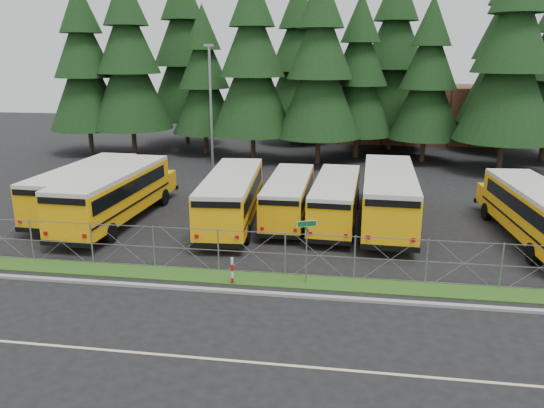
{
  "coord_description": "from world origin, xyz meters",
  "views": [
    {
      "loc": [
        1.65,
        -22.5,
        9.39
      ],
      "look_at": [
        -2.33,
        4.0,
        1.81
      ],
      "focal_mm": 35.0,
      "sensor_mm": 36.0,
      "label": 1
    }
  ],
  "objects": [
    {
      "name": "ground",
      "position": [
        0.0,
        0.0,
        0.0
      ],
      "size": [
        120.0,
        120.0,
        0.0
      ],
      "primitive_type": "plane",
      "color": "black",
      "rests_on": "ground"
    },
    {
      "name": "curb",
      "position": [
        0.0,
        -3.1,
        0.06
      ],
      "size": [
        50.0,
        0.25,
        0.12
      ],
      "primitive_type": "cube",
      "color": "gray",
      "rests_on": "ground"
    },
    {
      "name": "grass_verge",
      "position": [
        0.0,
        -1.7,
        0.03
      ],
      "size": [
        50.0,
        1.4,
        0.06
      ],
      "primitive_type": "cube",
      "color": "#1F4814",
      "rests_on": "ground"
    },
    {
      "name": "road_lane_line",
      "position": [
        0.0,
        -8.0,
        0.01
      ],
      "size": [
        50.0,
        0.12,
        0.01
      ],
      "primitive_type": "cube",
      "color": "beige",
      "rests_on": "ground"
    },
    {
      "name": "chainlink_fence",
      "position": [
        0.0,
        -1.0,
        1.0
      ],
      "size": [
        44.0,
        0.1,
        2.0
      ],
      "primitive_type": null,
      "color": "gray",
      "rests_on": "ground"
    },
    {
      "name": "brick_building",
      "position": [
        6.0,
        40.0,
        3.0
      ],
      "size": [
        22.0,
        10.0,
        6.0
      ],
      "primitive_type": "cube",
      "color": "brown",
      "rests_on": "ground"
    },
    {
      "name": "bus_0",
      "position": [
        -14.07,
        6.69,
        1.47
      ],
      "size": [
        3.15,
        11.35,
        2.95
      ],
      "primitive_type": null,
      "rotation": [
        0.0,
        0.0,
        -0.04
      ],
      "color": "#FFA908",
      "rests_on": "ground"
    },
    {
      "name": "bus_1",
      "position": [
        -11.55,
        5.25,
        1.56
      ],
      "size": [
        3.24,
        11.98,
        3.11
      ],
      "primitive_type": null,
      "rotation": [
        0.0,
        0.0,
        -0.04
      ],
      "color": "#FFA908",
      "rests_on": "ground"
    },
    {
      "name": "bus_3",
      "position": [
        -4.89,
        5.91,
        1.49
      ],
      "size": [
        3.52,
        11.52,
        2.98
      ],
      "primitive_type": null,
      "rotation": [
        0.0,
        0.0,
        0.07
      ],
      "color": "#FFA908",
      "rests_on": "ground"
    },
    {
      "name": "bus_4",
      "position": [
        -1.79,
        7.19,
        1.29
      ],
      "size": [
        2.34,
        9.85,
        2.58
      ],
      "primitive_type": null,
      "rotation": [
        0.0,
        0.0,
        -0.0
      ],
      "color": "#FFA908",
      "rests_on": "ground"
    },
    {
      "name": "bus_5",
      "position": [
        0.94,
        6.83,
        1.33
      ],
      "size": [
        2.86,
        10.26,
        2.66
      ],
      "primitive_type": null,
      "rotation": [
        0.0,
        0.0,
        -0.05
      ],
      "color": "#FFA908",
      "rests_on": "ground"
    },
    {
      "name": "bus_6",
      "position": [
        3.85,
        7.05,
        1.59
      ],
      "size": [
        3.29,
        12.21,
        3.18
      ],
      "primitive_type": null,
      "rotation": [
        0.0,
        0.0,
        -0.04
      ],
      "color": "#FFA908",
      "rests_on": "ground"
    },
    {
      "name": "bus_east",
      "position": [
        11.12,
        5.32,
        1.47
      ],
      "size": [
        3.44,
        11.38,
        2.94
      ],
      "primitive_type": null,
      "rotation": [
        0.0,
        0.0,
        0.07
      ],
      "color": "#FFA908",
      "rests_on": "ground"
    },
    {
      "name": "street_sign",
      "position": [
        -0.01,
        -1.77,
        2.03
      ],
      "size": [
        0.8,
        0.53,
        2.81
      ],
      "color": "gray",
      "rests_on": "ground"
    },
    {
      "name": "striped_bollard",
      "position": [
        -3.09,
        -2.28,
        0.6
      ],
      "size": [
        0.11,
        0.11,
        1.2
      ],
      "primitive_type": "cylinder",
      "color": "#B20C0C",
      "rests_on": "ground"
    },
    {
      "name": "light_standard",
      "position": [
        -9.0,
        17.09,
        5.5
      ],
      "size": [
        0.7,
        0.35,
        10.14
      ],
      "color": "gray",
      "rests_on": "ground"
    },
    {
      "name": "conifer_0",
      "position": [
        -23.76,
        26.26,
        8.03
      ],
      "size": [
        7.27,
        7.27,
        16.07
      ],
      "primitive_type": null,
      "color": "black",
      "rests_on": "ground"
    },
    {
      "name": "conifer_1",
      "position": [
        -19.27,
        26.28,
        8.48
      ],
      "size": [
        7.67,
        7.67,
        16.96
      ],
      "primitive_type": null,
      "color": "black",
      "rests_on": "ground"
    },
    {
      "name": "conifer_2",
      "position": [
        -12.41,
        27.57,
        6.96
      ],
      "size": [
        6.29,
        6.29,
        13.92
      ],
      "primitive_type": null,
      "color": "black",
      "rests_on": "ground"
    },
    {
      "name": "conifer_3",
      "position": [
        -7.2,
        24.75,
        8.3
      ],
      "size": [
        7.51,
        7.51,
        16.6
      ],
      "primitive_type": null,
      "color": "black",
      "rests_on": "ground"
    },
    {
      "name": "conifer_4",
      "position": [
        -1.25,
        24.19,
        8.17
      ],
      "size": [
        7.39,
        7.39,
        16.34
      ],
      "primitive_type": null,
      "color": "black",
      "rests_on": "ground"
    },
    {
      "name": "conifer_5",
      "position": [
        2.12,
        27.6,
        7.39
      ],
      "size": [
        6.68,
        6.68,
        14.78
      ],
      "primitive_type": null,
      "color": "black",
      "rests_on": "ground"
    },
    {
      "name": "conifer_6",
      "position": [
        8.11,
        26.55,
        7.17
      ],
      "size": [
        6.48,
        6.48,
        14.33
      ],
      "primitive_type": null,
      "color": "black",
      "rests_on": "ground"
    },
    {
      "name": "conifer_7",
      "position": [
        13.9,
        23.05,
        8.84
      ],
      "size": [
        8.0,
        8.0,
        17.69
      ],
      "primitive_type": null,
      "color": "black",
      "rests_on": "ground"
    },
    {
      "name": "conifer_10",
      "position": [
        -16.0,
        32.93,
        9.09
      ],
      "size": [
        8.22,
        8.22,
        18.18
      ],
      "primitive_type": null,
      "color": "black",
      "rests_on": "ground"
    },
    {
      "name": "conifer_11",
      "position": [
        -4.28,
        35.28,
        8.51
      ],
      "size": [
        7.69,
        7.69,
        17.01
      ],
      "primitive_type": null,
      "color": "black",
      "rests_on": "ground"
    },
    {
      "name": "conifer_12",
      "position": [
        5.46,
        32.35,
        8.87
      ],
      "size": [
        8.02,
        8.02,
        17.73
      ],
      "primitive_type": null,
      "color": "black",
      "rests_on": "ground"
    },
    {
      "name": "conifer_13",
      "position": [
        16.38,
        33.27,
        9.88
      ],
      "size": [
        8.94,
        8.94,
        19.77
      ],
      "primitive_type": null,
      "color": "black",
      "rests_on": "ground"
    }
  ]
}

